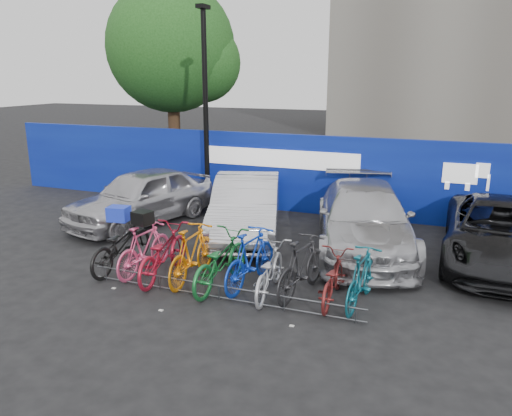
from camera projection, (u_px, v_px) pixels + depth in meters
The scene contains 21 objects.
ground at pixel (232, 287), 10.07m from camera, with size 100.00×100.00×0.00m, color black.
hoarding at pixel (311, 175), 15.16m from camera, with size 22.00×0.18×2.40m.
tree at pixel (177, 51), 20.15m from camera, with size 5.40×5.20×7.80m.
lamppost at pixel (206, 104), 15.19m from camera, with size 0.25×0.50×6.11m.
bike_rack at pixel (219, 292), 9.49m from camera, with size 5.60×0.03×0.30m.
car_0 at pixel (142, 196), 14.23m from camera, with size 1.86×4.61×1.57m, color #B7B6BB.
car_1 at pixel (246, 206), 13.15m from camera, with size 1.66×4.75×1.56m, color #BCBCC2.
car_2 at pixel (364, 218), 12.09m from camera, with size 2.19×5.38×1.56m, color #B2B3B7.
car_3 at pixel (501, 233), 11.18m from camera, with size 2.38×5.16×1.43m, color black.
bike_0 at pixel (121, 245), 10.93m from camera, with size 0.73×2.09×1.10m, color black.
bike_1 at pixel (144, 249), 10.68m from camera, with size 0.52×1.83×1.10m, color #F04E83.
bike_2 at pixel (163, 253), 10.43m from camera, with size 0.73×2.09×1.10m, color #AC162F.
bike_3 at pixel (192, 254), 10.26m from camera, with size 0.55×1.96×1.18m, color orange.
bike_4 at pixel (220, 261), 9.97m from camera, with size 0.74×2.11×1.11m, color #196F2F.
bike_5 at pixel (251, 258), 9.97m from camera, with size 0.56×1.99×1.20m, color #1138BE.
bike_6 at pixel (269, 270), 9.63m from camera, with size 0.66×1.89×0.99m, color #B4B6BC.
bike_7 at pixel (302, 266), 9.60m from camera, with size 0.55×1.95×1.17m, color #242326.
bike_8 at pixel (332, 278), 9.34m from camera, with size 0.62×1.78×0.94m, color maroon.
bike_9 at pixel (361, 278), 9.16m from camera, with size 0.51×1.79×1.08m, color #105C6E.
cargo_crate at pixel (119, 214), 10.74m from camera, with size 0.44×0.34×0.31m, color #1D34D4.
cargo_topcase at pixel (143, 218), 10.50m from camera, with size 0.38×0.34×0.28m, color black.
Camera 1 is at (3.79, -8.51, 4.18)m, focal length 35.00 mm.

